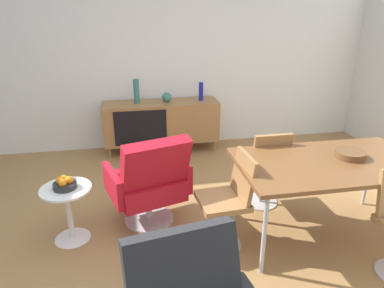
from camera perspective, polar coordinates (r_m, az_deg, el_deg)
ground_plane at (r=3.19m, az=-1.76°, el=-17.14°), size 8.32×8.32×0.00m
wall_back at (r=5.10m, az=-6.54°, el=14.96°), size 6.80×0.12×2.80m
sideboard at (r=5.02m, az=-5.01°, el=3.64°), size 1.60×0.45×0.72m
vase_cobalt at (r=4.88m, az=-8.97°, el=8.40°), size 0.08×0.08×0.33m
vase_sculptural_dark at (r=4.93m, az=-4.11°, el=7.56°), size 0.13×0.13×0.14m
vase_ceramic_small at (r=4.99m, az=1.46°, el=8.48°), size 0.06×0.06×0.25m
dining_table at (r=3.28m, az=21.35°, el=-3.28°), size 1.60×0.90×0.74m
wooden_bowl_on_table at (r=3.40m, az=24.18°, el=-1.51°), size 0.26×0.26×0.06m
dining_chair_back_left at (r=3.67m, az=11.78°, el=-3.38°), size 0.40×0.43×0.86m
dining_chair_near_window at (r=3.04m, az=6.04°, el=-8.65°), size 0.45×0.43×0.86m
lounge_chair_red at (r=3.33m, az=-6.84°, el=-5.85°), size 0.83×0.80×0.95m
side_table_round at (r=3.35m, az=-19.34°, el=-9.69°), size 0.44×0.44×0.52m
fruit_bowl at (r=3.24m, az=-19.90°, el=-6.02°), size 0.20×0.20×0.11m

